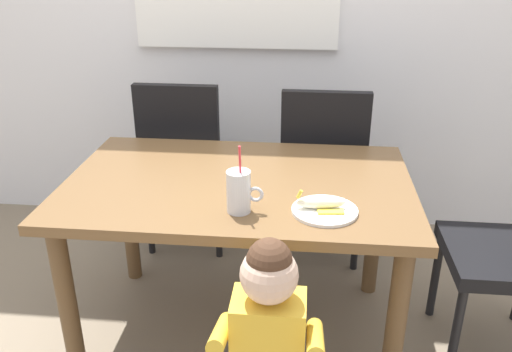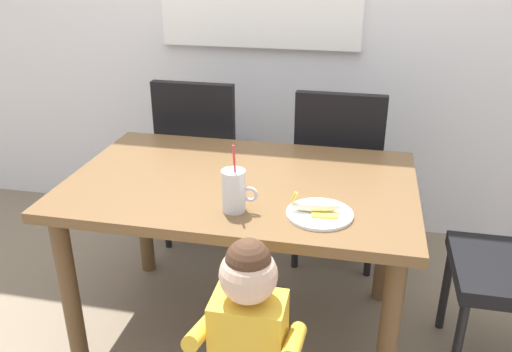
{
  "view_description": "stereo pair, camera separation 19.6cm",
  "coord_description": "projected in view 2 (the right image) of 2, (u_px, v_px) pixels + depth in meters",
  "views": [
    {
      "loc": [
        0.26,
        -1.87,
        1.59
      ],
      "look_at": [
        0.08,
        -0.09,
        0.79
      ],
      "focal_mm": 37.09,
      "sensor_mm": 36.0,
      "label": 1
    },
    {
      "loc": [
        0.45,
        -1.84,
        1.59
      ],
      "look_at": [
        0.08,
        -0.09,
        0.79
      ],
      "focal_mm": 37.09,
      "sensor_mm": 36.0,
      "label": 2
    }
  ],
  "objects": [
    {
      "name": "dining_table",
      "position": [
        241.0,
        202.0,
        2.12
      ],
      "size": [
        1.36,
        0.87,
        0.73
      ],
      "color": "brown",
      "rests_on": "ground"
    },
    {
      "name": "dining_chair_right",
      "position": [
        338.0,
        168.0,
        2.67
      ],
      "size": [
        0.44,
        0.45,
        0.96
      ],
      "rotation": [
        0.0,
        0.0,
        3.14
      ],
      "color": "black",
      "rests_on": "ground"
    },
    {
      "name": "dining_chair_left",
      "position": [
        202.0,
        154.0,
        2.85
      ],
      "size": [
        0.44,
        0.44,
        0.96
      ],
      "rotation": [
        0.0,
        0.0,
        3.14
      ],
      "color": "black",
      "rests_on": "ground"
    },
    {
      "name": "ground_plane",
      "position": [
        243.0,
        327.0,
        2.38
      ],
      "size": [
        24.0,
        24.0,
        0.0
      ],
      "primitive_type": "plane",
      "color": "#7A6B56"
    },
    {
      "name": "toddler_standing",
      "position": [
        249.0,
        331.0,
        1.58
      ],
      "size": [
        0.33,
        0.24,
        0.84
      ],
      "color": "#3F4760",
      "rests_on": "ground"
    },
    {
      "name": "peeled_banana",
      "position": [
        317.0,
        206.0,
        1.8
      ],
      "size": [
        0.17,
        0.11,
        0.07
      ],
      "rotation": [
        0.0,
        0.0,
        0.1
      ],
      "color": "#F4EAC6",
      "rests_on": "snack_plate"
    },
    {
      "name": "milk_cup",
      "position": [
        234.0,
        193.0,
        1.82
      ],
      "size": [
        0.13,
        0.08,
        0.25
      ],
      "color": "silver",
      "rests_on": "dining_table"
    },
    {
      "name": "snack_plate",
      "position": [
        320.0,
        214.0,
        1.81
      ],
      "size": [
        0.23,
        0.23,
        0.01
      ],
      "primitive_type": "cylinder",
      "color": "white",
      "rests_on": "dining_table"
    }
  ]
}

